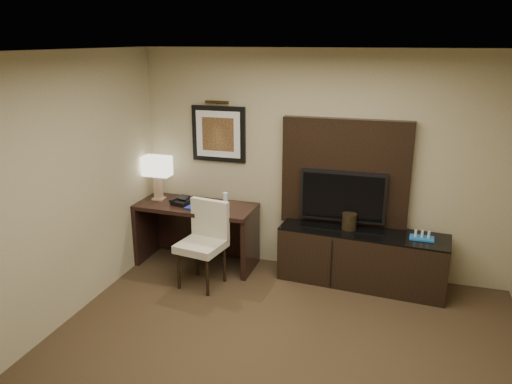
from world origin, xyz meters
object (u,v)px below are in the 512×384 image
at_px(credenza, 362,257).
at_px(water_bottle, 226,200).
at_px(ice_bucket, 349,221).
at_px(desk_phone, 181,201).
at_px(desk, 197,234).
at_px(tv, 343,196).
at_px(minibar_tray, 422,235).
at_px(table_lamp, 158,179).
at_px(desk_chair, 201,245).

xyz_separation_m(credenza, water_bottle, (-1.69, -0.01, 0.56)).
distance_m(credenza, ice_bucket, 0.46).
height_order(desk_phone, ice_bucket, desk_phone).
bearing_deg(desk, tv, 8.00).
xyz_separation_m(desk_phone, minibar_tray, (2.90, 0.06, -0.15)).
bearing_deg(minibar_tray, water_bottle, 179.12).
relative_size(credenza, ice_bucket, 10.05).
height_order(desk_phone, water_bottle, water_bottle).
height_order(desk, credenza, desk).
height_order(ice_bucket, minibar_tray, ice_bucket).
bearing_deg(water_bottle, credenza, 0.32).
bearing_deg(credenza, water_bottle, -175.33).
height_order(desk, table_lamp, table_lamp).
distance_m(desk_chair, ice_bucket, 1.75).
distance_m(desk, desk_chair, 0.62).
bearing_deg(minibar_tray, desk, -179.68).
distance_m(desk, credenza, 2.08).
bearing_deg(desk_phone, credenza, 14.62).
height_order(desk_chair, water_bottle, desk_chair).
relative_size(desk, tv, 1.50).
relative_size(table_lamp, minibar_tray, 2.03).
height_order(water_bottle, minibar_tray, water_bottle).
xyz_separation_m(desk, desk_phone, (-0.18, -0.05, 0.45)).
relative_size(table_lamp, ice_bucket, 2.79).
bearing_deg(ice_bucket, tv, 131.94).
distance_m(desk_chair, desk_phone, 0.76).
relative_size(tv, minibar_tray, 3.81).
xyz_separation_m(desk_chair, table_lamp, (-0.83, 0.60, 0.56)).
bearing_deg(tv, desk_phone, -172.90).
relative_size(desk_chair, desk_phone, 5.08).
relative_size(table_lamp, water_bottle, 3.05).
height_order(desk, tv, tv).
distance_m(credenza, desk_phone, 2.32).
bearing_deg(ice_bucket, desk_phone, -176.39).
relative_size(tv, desk_phone, 5.00).
relative_size(ice_bucket, minibar_tray, 0.73).
distance_m(desk, water_bottle, 0.62).
relative_size(water_bottle, minibar_tray, 0.67).
relative_size(credenza, desk_phone, 9.60).
relative_size(tv, table_lamp, 1.88).
distance_m(tv, minibar_tray, 0.99).
xyz_separation_m(tv, table_lamp, (-2.34, -0.14, 0.05)).
xyz_separation_m(table_lamp, desk_phone, (0.36, -0.11, -0.22)).
distance_m(desk_chair, table_lamp, 1.17).
relative_size(tv, desk_chair, 0.98).
xyz_separation_m(desk, water_bottle, (0.38, 0.05, 0.49)).
bearing_deg(ice_bucket, water_bottle, -178.70).
bearing_deg(water_bottle, desk, -172.41).
distance_m(table_lamp, desk_phone, 0.44).
height_order(tv, desk_phone, tv).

